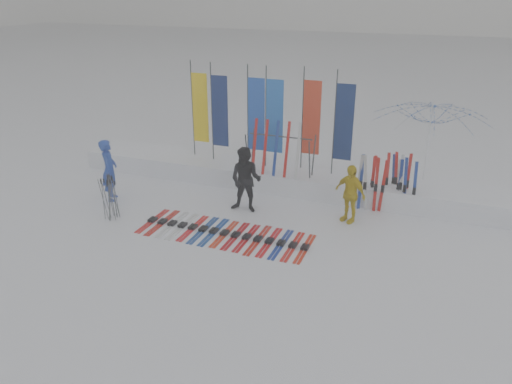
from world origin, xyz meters
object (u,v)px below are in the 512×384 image
at_px(ski_row, 224,233).
at_px(ski_rack, 280,149).
at_px(tent_canopy, 426,151).
at_px(person_black, 246,180).
at_px(person_yellow, 350,193).
at_px(person_blue, 109,170).

bearing_deg(ski_row, ski_rack, 83.20).
distance_m(tent_canopy, ski_rack, 4.30).
relative_size(person_black, person_yellow, 1.16).
distance_m(person_blue, person_black, 4.17).
xyz_separation_m(person_yellow, ski_row, (-2.86, -1.97, -0.78)).
relative_size(person_blue, ski_rack, 0.92).
height_order(person_blue, ski_rack, person_blue).
xyz_separation_m(person_blue, tent_canopy, (8.73, 3.40, 0.58)).
bearing_deg(tent_canopy, person_blue, -158.70).
xyz_separation_m(tent_canopy, ski_row, (-4.59, -4.29, -1.49)).
bearing_deg(person_yellow, ski_rack, 176.60).
bearing_deg(person_black, tent_canopy, 27.40).
distance_m(person_yellow, ski_rack, 2.87).
xyz_separation_m(person_black, tent_canopy, (4.62, 2.72, 0.57)).
xyz_separation_m(person_black, person_yellow, (2.88, 0.39, -0.13)).
bearing_deg(person_black, person_yellow, 4.68).
bearing_deg(ski_rack, person_black, -103.56).
relative_size(person_blue, person_yellow, 1.15).
distance_m(person_blue, ski_row, 4.33).
xyz_separation_m(person_blue, person_black, (4.11, 0.69, 0.01)).
height_order(person_black, ski_row, person_black).
bearing_deg(person_black, ski_row, -92.06).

